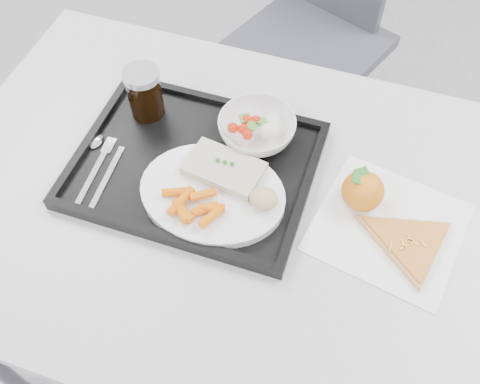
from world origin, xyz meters
The scene contains 14 objects.
table centered at (0.00, 0.30, 0.68)m, with size 1.20×0.80×0.75m.
chair centered at (-0.06, 1.19, 0.54)m, with size 0.55×0.55×0.93m.
tray centered at (-0.11, 0.34, 0.76)m, with size 0.45×0.35×0.03m.
dinner_plate centered at (-0.06, 0.28, 0.77)m, with size 0.27×0.27×0.02m.
fish_fillet centered at (-0.05, 0.33, 0.79)m, with size 0.15×0.10×0.03m.
bread_roll centered at (0.04, 0.29, 0.80)m, with size 0.06×0.06×0.03m.
salad_bowl centered at (-0.02, 0.44, 0.79)m, with size 0.15×0.15×0.05m.
cola_glass centered at (-0.26, 0.44, 0.82)m, with size 0.07×0.07×0.11m.
cutlery centered at (-0.29, 0.29, 0.77)m, with size 0.08×0.17×0.01m.
napkin centered at (0.26, 0.33, 0.75)m, with size 0.29×0.28×0.00m.
tangerine centered at (0.20, 0.37, 0.79)m, with size 0.10×0.10×0.07m.
pizza_slice centered at (0.30, 0.30, 0.76)m, with size 0.24×0.24×0.02m.
carrot_pile centered at (-0.08, 0.24, 0.79)m, with size 0.12×0.09×0.02m.
salad_contents centered at (-0.01, 0.44, 0.80)m, with size 0.10×0.08×0.03m.
Camera 1 is at (0.17, -0.22, 1.58)m, focal length 40.00 mm.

